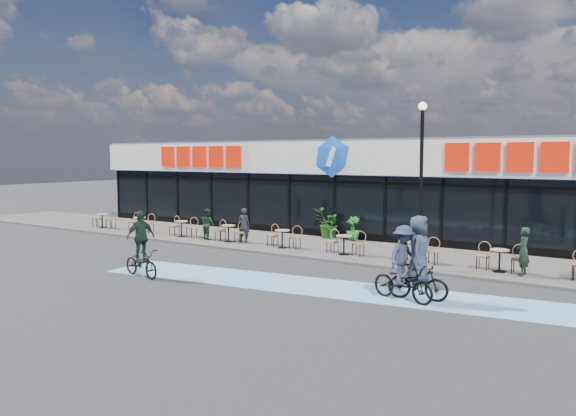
{
  "coord_description": "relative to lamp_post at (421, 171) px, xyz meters",
  "views": [
    {
      "loc": [
        12.49,
        -15.42,
        3.85
      ],
      "look_at": [
        -0.24,
        3.5,
        1.72
      ],
      "focal_mm": 35.0,
      "sensor_mm": 36.0,
      "label": 1
    }
  ],
  "objects": [
    {
      "name": "bistro_set_5",
      "position": [
        -3.33,
        1.01,
        -2.78
      ],
      "size": [
        1.54,
        0.62,
        0.9
      ],
      "color": "tan",
      "rests_on": "sidewalk"
    },
    {
      "name": "bistro_set_7",
      "position": [
        2.35,
        1.01,
        -2.78
      ],
      "size": [
        1.54,
        0.62,
        0.9
      ],
      "color": "tan",
      "rests_on": "sidewalk"
    },
    {
      "name": "bike_lane",
      "position": [
        -1.84,
        -3.8,
        -3.33
      ],
      "size": [
        14.17,
        4.13,
        0.01
      ],
      "primitive_type": "cube",
      "rotation": [
        0.0,
        0.0,
        0.14
      ],
      "color": "#699CC7",
      "rests_on": "ground"
    },
    {
      "name": "bistro_set_6",
      "position": [
        -0.49,
        1.01,
        -2.78
      ],
      "size": [
        1.54,
        0.62,
        0.9
      ],
      "color": "tan",
      "rests_on": "sidewalk"
    },
    {
      "name": "potted_plant_right",
      "position": [
        -4.72,
        4.34,
        -2.71
      ],
      "size": [
        0.63,
        0.63,
        1.06
      ],
      "primitive_type": "imported",
      "rotation": [
        0.0,
        0.0,
        0.05
      ],
      "color": "#1B6123",
      "rests_on": "sidewalk"
    },
    {
      "name": "bistro_set_3",
      "position": [
        -9.02,
        1.01,
        -2.78
      ],
      "size": [
        1.54,
        0.62,
        0.9
      ],
      "color": "tan",
      "rests_on": "sidewalk"
    },
    {
      "name": "sidewalk",
      "position": [
        -5.84,
        2.2,
        -3.29
      ],
      "size": [
        44.0,
        5.0,
        0.1
      ],
      "primitive_type": "cube",
      "color": "#5D5652",
      "rests_on": "ground"
    },
    {
      "name": "potted_plant_mid",
      "position": [
        -5.81,
        4.32,
        -2.69
      ],
      "size": [
        0.61,
        0.7,
        1.11
      ],
      "primitive_type": "imported",
      "rotation": [
        0.0,
        0.0,
        1.8
      ],
      "color": "#17531A",
      "rests_on": "sidewalk"
    },
    {
      "name": "cyclist_b",
      "position": [
        1.02,
        -3.89,
        -2.52
      ],
      "size": [
        1.98,
        1.13,
        2.03
      ],
      "color": "black",
      "rests_on": "ground"
    },
    {
      "name": "bistro_set_1",
      "position": [
        -14.7,
        1.01,
        -2.78
      ],
      "size": [
        1.54,
        0.62,
        0.9
      ],
      "color": "tan",
      "rests_on": "sidewalk"
    },
    {
      "name": "patron_right",
      "position": [
        -10.27,
        0.98,
        -2.54
      ],
      "size": [
        0.8,
        0.7,
        1.39
      ],
      "primitive_type": "imported",
      "rotation": [
        0.0,
        0.0,
        2.85
      ],
      "color": "black",
      "rests_on": "sidewalk"
    },
    {
      "name": "cyclist_a",
      "position": [
        1.32,
        -3.6,
        -2.35
      ],
      "size": [
        1.67,
        0.98,
        2.28
      ],
      "color": "black",
      "rests_on": "ground"
    },
    {
      "name": "lamp_post",
      "position": [
        0.0,
        0.0,
        0.0
      ],
      "size": [
        0.28,
        0.28,
        5.49
      ],
      "color": "black",
      "rests_on": "sidewalk"
    },
    {
      "name": "patron_left",
      "position": [
        -8.39,
        1.22,
        -2.49
      ],
      "size": [
        0.61,
        0.46,
        1.5
      ],
      "primitive_type": "imported",
      "rotation": [
        0.0,
        0.0,
        3.35
      ],
      "color": "black",
      "rests_on": "sidewalk"
    },
    {
      "name": "bistro_set_2",
      "position": [
        -11.86,
        1.01,
        -2.78
      ],
      "size": [
        1.54,
        0.62,
        0.9
      ],
      "color": "tan",
      "rests_on": "sidewalk"
    },
    {
      "name": "bistro_set_0",
      "position": [
        -17.54,
        1.01,
        -2.78
      ],
      "size": [
        1.54,
        0.62,
        0.9
      ],
      "color": "tan",
      "rests_on": "sidewalk"
    },
    {
      "name": "cyclist_c",
      "position": [
        -7.02,
        -5.75,
        -2.54
      ],
      "size": [
        1.8,
        1.04,
        2.13
      ],
      "color": "black",
      "rests_on": "ground"
    },
    {
      "name": "pedestrian_a",
      "position": [
        3.09,
        0.74,
        -2.47
      ],
      "size": [
        0.39,
        0.58,
        1.54
      ],
      "primitive_type": "imported",
      "rotation": [
        0.0,
        0.0,
        -1.62
      ],
      "color": "black",
      "rests_on": "sidewalk"
    },
    {
      "name": "bistro_set_4",
      "position": [
        -6.18,
        1.01,
        -2.78
      ],
      "size": [
        1.54,
        0.62,
        0.9
      ],
      "color": "tan",
      "rests_on": "sidewalk"
    },
    {
      "name": "ground",
      "position": [
        -5.84,
        -2.3,
        -3.34
      ],
      "size": [
        120.0,
        120.0,
        0.0
      ],
      "primitive_type": "plane",
      "color": "#28282B",
      "rests_on": "ground"
    },
    {
      "name": "building",
      "position": [
        -5.84,
        7.63,
        -1.0
      ],
      "size": [
        30.6,
        6.57,
        4.75
      ],
      "color": "black",
      "rests_on": "ground"
    },
    {
      "name": "potted_plant_left",
      "position": [
        -5.99,
        4.33,
        -2.56
      ],
      "size": [
        1.42,
        1.51,
        1.36
      ],
      "primitive_type": "imported",
      "rotation": [
        0.0,
        0.0,
        4.36
      ],
      "color": "#204814",
      "rests_on": "sidewalk"
    }
  ]
}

